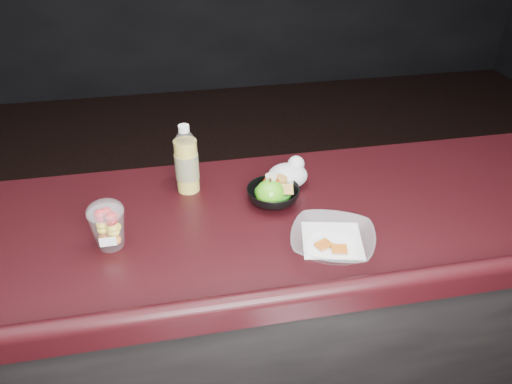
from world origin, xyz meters
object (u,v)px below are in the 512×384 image
Objects in this scene: snack_bowl at (273,194)px; fruit_cup at (108,224)px; lemonade_bottle at (187,164)px; takeout_bowl at (332,242)px; green_apple at (270,193)px.

fruit_cup is at bearing -165.74° from snack_bowl.
lemonade_bottle is 0.77× the size of takeout_bowl.
fruit_cup is 0.49m from snack_bowl.
takeout_bowl is at bearing -12.95° from fruit_cup.
green_apple is 0.02m from snack_bowl.
lemonade_bottle is at bearing 46.75° from fruit_cup.
takeout_bowl is at bearing -67.56° from snack_bowl.
fruit_cup is at bearing 167.05° from takeout_bowl.
snack_bowl is (0.24, -0.12, -0.06)m from lemonade_bottle.
snack_bowl is at bearing 47.56° from green_apple.
fruit_cup is 0.47m from green_apple.
snack_bowl is at bearing 112.44° from takeout_bowl.
takeout_bowl is at bearing -47.00° from lemonade_bottle.
green_apple reaches higher than takeout_bowl.
fruit_cup is (-0.23, -0.24, -0.02)m from lemonade_bottle.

